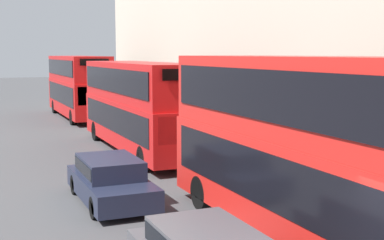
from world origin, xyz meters
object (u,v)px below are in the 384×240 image
bus_leading (310,143)px  bus_second_in_queue (139,103)px  car_hatchback (110,179)px  bus_third_in_queue (78,84)px

bus_leading → bus_second_in_queue: (-0.00, 13.25, -0.18)m
bus_leading → bus_second_in_queue: bearing=90.0°
bus_second_in_queue → car_hatchback: (-3.40, -7.78, -1.56)m
bus_leading → bus_third_in_queue: bus_leading is taller
bus_leading → bus_third_in_queue: (-0.00, 27.60, -0.06)m
bus_leading → car_hatchback: size_ratio=2.36×
bus_leading → car_hatchback: (-3.40, 5.47, -1.74)m
bus_second_in_queue → bus_leading: bearing=-90.0°
bus_third_in_queue → car_hatchback: bearing=-98.7°
bus_second_in_queue → bus_third_in_queue: size_ratio=1.06×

